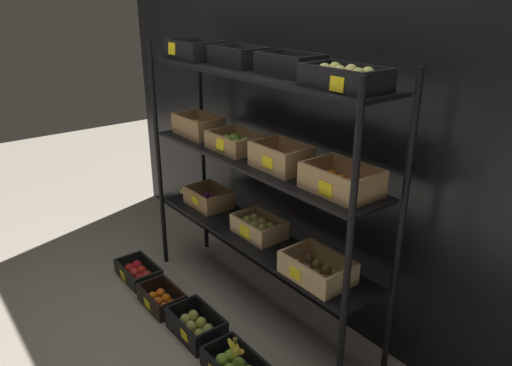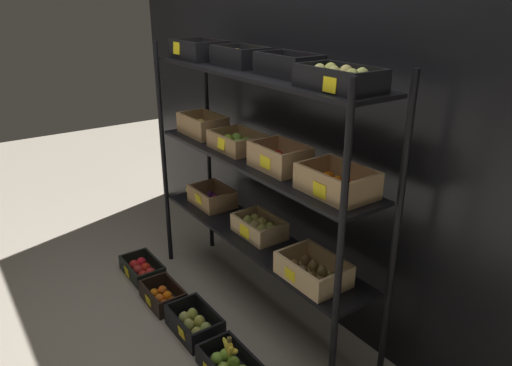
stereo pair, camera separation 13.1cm
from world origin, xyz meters
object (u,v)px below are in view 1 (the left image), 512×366
at_px(crate_ground_apple_red, 138,272).
at_px(banana_bunch_loose, 235,349).
at_px(crate_ground_pear, 196,326).
at_px(crate_ground_tangerine, 162,299).
at_px(display_rack, 257,153).

height_order(crate_ground_apple_red, banana_bunch_loose, banana_bunch_loose).
bearing_deg(banana_bunch_loose, crate_ground_pear, 178.83).
relative_size(crate_ground_apple_red, crate_ground_tangerine, 1.10).
height_order(crate_ground_tangerine, crate_ground_pear, crate_ground_pear).
xyz_separation_m(crate_ground_tangerine, crate_ground_pear, (0.38, 0.03, 0.01)).
xyz_separation_m(display_rack, crate_ground_pear, (-0.01, -0.45, -0.99)).
distance_m(display_rack, crate_ground_tangerine, 1.17).
xyz_separation_m(display_rack, crate_ground_apple_red, (-0.78, -0.45, -1.00)).
height_order(display_rack, crate_ground_tangerine, display_rack).
bearing_deg(crate_ground_tangerine, display_rack, 50.78).
distance_m(crate_ground_apple_red, crate_ground_tangerine, 0.40).
bearing_deg(banana_bunch_loose, crate_ground_tangerine, -178.62).
distance_m(display_rack, banana_bunch_loose, 1.07).
bearing_deg(crate_ground_apple_red, display_rack, 30.01).
relative_size(crate_ground_apple_red, crate_ground_pear, 1.00).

